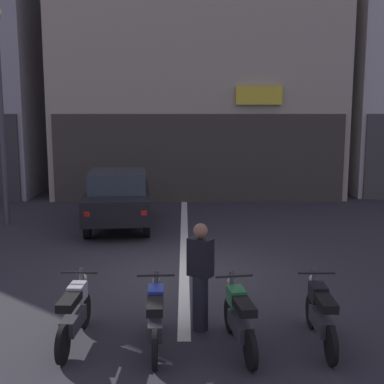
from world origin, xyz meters
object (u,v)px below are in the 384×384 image
street_lamp (0,94)px  motorcycle_silver_row_leftmost (74,313)px  motorcycle_blue_row_left_mid (156,317)px  person_by_motorcycles (200,276)px  car_black_crossing_near (118,197)px  motorcycle_green_row_centre (239,318)px  motorcycle_black_row_right_mid (321,314)px

street_lamp → motorcycle_silver_row_leftmost: (3.63, -7.73, -3.34)m
motorcycle_blue_row_left_mid → person_by_motorcycles: (0.65, 0.58, 0.40)m
motorcycle_silver_row_leftmost → car_black_crossing_near: bearing=92.5°
motorcycle_silver_row_leftmost → motorcycle_blue_row_left_mid: 1.19m
street_lamp → motorcycle_blue_row_left_mid: street_lamp is taller
motorcycle_green_row_centre → person_by_motorcycles: 0.92m
car_black_crossing_near → motorcycle_black_row_right_mid: 8.42m
street_lamp → motorcycle_green_row_centre: bearing=-53.0°
street_lamp → motorcycle_green_row_centre: (5.98, -7.93, -3.34)m
motorcycle_blue_row_left_mid → motorcycle_black_row_right_mid: (2.36, 0.07, 0.00)m
motorcycle_black_row_right_mid → person_by_motorcycles: (-1.71, 0.51, 0.40)m
motorcycle_black_row_right_mid → motorcycle_silver_row_leftmost: bearing=178.8°
car_black_crossing_near → motorcycle_black_row_right_mid: bearing=-62.8°
motorcycle_blue_row_left_mid → motorcycle_green_row_centre: (1.18, -0.05, 0.00)m
street_lamp → motorcycle_blue_row_left_mid: size_ratio=3.69×
car_black_crossing_near → street_lamp: bearing=174.4°
car_black_crossing_near → motorcycle_green_row_centre: 8.07m
motorcycle_green_row_centre → motorcycle_black_row_right_mid: bearing=5.9°
motorcycle_silver_row_leftmost → motorcycle_green_row_centre: same height
car_black_crossing_near → motorcycle_blue_row_left_mid: car_black_crossing_near is taller
street_lamp → motorcycle_silver_row_leftmost: size_ratio=3.69×
motorcycle_green_row_centre → person_by_motorcycles: (-0.53, 0.63, 0.40)m
street_lamp → motorcycle_blue_row_left_mid: 9.82m
car_black_crossing_near → motorcycle_silver_row_leftmost: 7.42m
motorcycle_black_row_right_mid → person_by_motorcycles: size_ratio=1.00×
car_black_crossing_near → motorcycle_blue_row_left_mid: (1.49, -7.55, -0.43)m
motorcycle_blue_row_left_mid → person_by_motorcycles: 0.96m
car_black_crossing_near → motorcycle_blue_row_left_mid: bearing=-78.8°
motorcycle_green_row_centre → person_by_motorcycles: bearing=129.9°
motorcycle_silver_row_leftmost → motorcycle_green_row_centre: (2.35, -0.20, 0.00)m
motorcycle_blue_row_left_mid → motorcycle_green_row_centre: size_ratio=1.01×
motorcycle_silver_row_leftmost → motorcycle_blue_row_left_mid: bearing=-7.3°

